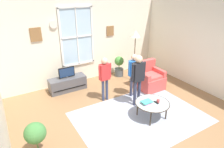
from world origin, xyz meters
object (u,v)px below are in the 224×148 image
object	(u,v)px
book_stack	(147,102)
armchair	(149,79)
person_black_shirt	(138,75)
person_blue_shirt	(134,70)
coffee_table	(152,103)
remote_near_books	(156,102)
person_red_shirt	(105,74)
tv_stand	(68,84)
television	(67,72)
cup	(158,101)
potted_plant_by_window	(119,66)
floor_lamp	(135,39)
potted_plant_corner	(36,135)

from	to	relation	value
book_stack	armchair	bearing A→B (deg)	46.79
person_black_shirt	person_blue_shirt	world-z (taller)	person_black_shirt
person_blue_shirt	coffee_table	bearing A→B (deg)	-102.54
remote_near_books	person_red_shirt	size ratio (longest dim) A/B	0.11
person_red_shirt	person_black_shirt	world-z (taller)	person_black_shirt
tv_stand	person_black_shirt	world-z (taller)	person_black_shirt
television	armchair	world-z (taller)	armchair
cup	potted_plant_by_window	world-z (taller)	potted_plant_by_window
tv_stand	television	bearing A→B (deg)	-90.00
book_stack	person_red_shirt	bearing A→B (deg)	109.15
remote_near_books	person_red_shirt	world-z (taller)	person_red_shirt
coffee_table	remote_near_books	size ratio (longest dim) A/B	6.13
person_black_shirt	floor_lamp	xyz separation A→B (m)	(0.88, 1.32, 0.57)
tv_stand	television	xyz separation A→B (m)	(0.00, -0.00, 0.40)
tv_stand	television	size ratio (longest dim) A/B	2.29
potted_plant_by_window	potted_plant_corner	world-z (taller)	potted_plant_corner
television	person_black_shirt	xyz separation A→B (m)	(1.36, -1.80, 0.29)
person_red_shirt	cup	bearing A→B (deg)	-62.85
tv_stand	floor_lamp	bearing A→B (deg)	-12.29
tv_stand	person_blue_shirt	size ratio (longest dim) A/B	0.87
tv_stand	person_red_shirt	distance (m)	1.47
cup	tv_stand	bearing A→B (deg)	119.54
television	person_blue_shirt	xyz separation A→B (m)	(1.56, -1.33, 0.21)
television	floor_lamp	size ratio (longest dim) A/B	0.28
remote_near_books	person_black_shirt	distance (m)	0.87
potted_plant_corner	person_black_shirt	bearing A→B (deg)	10.12
person_black_shirt	potted_plant_by_window	world-z (taller)	person_black_shirt
book_stack	cup	world-z (taller)	cup
person_black_shirt	potted_plant_by_window	distance (m)	2.09
book_stack	cup	size ratio (longest dim) A/B	3.13
potted_plant_by_window	cup	bearing A→B (deg)	-102.11
tv_stand	floor_lamp	world-z (taller)	floor_lamp
cup	person_red_shirt	distance (m)	1.61
armchair	cup	size ratio (longest dim) A/B	10.32
remote_near_books	potted_plant_by_window	size ratio (longest dim) A/B	0.19
coffee_table	potted_plant_by_window	distance (m)	2.67
person_blue_shirt	potted_plant_corner	bearing A→B (deg)	-162.15
remote_near_books	potted_plant_by_window	world-z (taller)	potted_plant_by_window
tv_stand	cup	xyz separation A→B (m)	(1.44, -2.54, 0.25)
cup	person_blue_shirt	world-z (taller)	person_blue_shirt
potted_plant_by_window	armchair	bearing A→B (deg)	-76.61
television	potted_plant_by_window	size ratio (longest dim) A/B	0.67
book_stack	floor_lamp	bearing A→B (deg)	61.20
television	coffee_table	world-z (taller)	television
coffee_table	floor_lamp	xyz separation A→B (m)	(0.92, 1.99, 1.08)
book_stack	person_red_shirt	xyz separation A→B (m)	(-0.45, 1.29, 0.36)
armchair	potted_plant_corner	world-z (taller)	armchair
person_black_shirt	potted_plant_corner	world-z (taller)	person_black_shirt
coffee_table	book_stack	world-z (taller)	book_stack
television	potted_plant_by_window	bearing A→B (deg)	3.19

